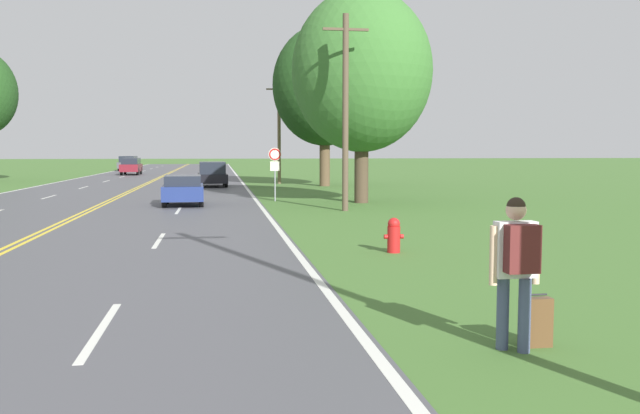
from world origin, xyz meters
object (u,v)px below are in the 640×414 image
car_maroon_suv_mid_near (131,166)px  suitcase (536,322)px  fire_hydrant (394,235)px  hitchhiker_person (516,258)px  tree_mid_treeline (362,71)px  car_black_van_approaching (212,174)px  car_dark_grey_van_mid_far (128,163)px  tree_behind_sign (325,86)px  traffic_sign (275,161)px  car_dark_blue_hatchback_nearest (183,189)px

car_maroon_suv_mid_near → suitcase: bearing=-169.4°
fire_hydrant → car_maroon_suv_mid_near: size_ratio=0.17×
hitchhiker_person → tree_mid_treeline: 23.43m
tree_mid_treeline → car_black_van_approaching: bearing=114.3°
fire_hydrant → car_dark_grey_van_mid_far: bearing=102.1°
suitcase → tree_behind_sign: size_ratio=0.06×
tree_mid_treeline → car_black_van_approaching: 17.31m
traffic_sign → car_maroon_suv_mid_near: 38.45m
car_maroon_suv_mid_near → car_dark_grey_van_mid_far: size_ratio=1.03×
car_maroon_suv_mid_near → car_dark_grey_van_mid_far: car_dark_grey_van_mid_far is taller
car_dark_blue_hatchback_nearest → suitcase: bearing=11.7°
fire_hydrant → suitcase: bearing=-91.9°
tree_behind_sign → car_dark_blue_hatchback_nearest: (-8.59, -15.01, -5.95)m
tree_mid_treeline → hitchhiker_person: bearing=-97.6°
traffic_sign → car_dark_grey_van_mid_far: traffic_sign is taller
car_dark_blue_hatchback_nearest → car_maroon_suv_mid_near: size_ratio=0.73×
traffic_sign → car_dark_grey_van_mid_far: (-13.16, 51.49, -0.98)m
tree_mid_treeline → car_dark_grey_van_mid_far: 55.84m
hitchhiker_person → car_dark_blue_hatchback_nearest: hitchhiker_person is taller
car_black_van_approaching → car_dark_grey_van_mid_far: bearing=-167.0°
tree_mid_treeline → tree_behind_sign: bearing=87.5°
fire_hydrant → car_dark_grey_van_mid_far: 69.43m
car_dark_blue_hatchback_nearest → car_dark_grey_van_mid_far: bearing=-172.1°
tree_mid_treeline → car_black_van_approaching: (-6.82, 15.09, -5.06)m
hitchhiker_person → traffic_sign: 24.23m
hitchhiker_person → fire_hydrant: bearing=-4.3°
car_black_van_approaching → hitchhiker_person: bearing=3.7°
car_dark_blue_hatchback_nearest → tree_mid_treeline: bearing=90.8°
suitcase → tree_behind_sign: tree_behind_sign is taller
car_black_van_approaching → car_maroon_suv_mid_near: car_maroon_suv_mid_near is taller
traffic_sign → car_dark_grey_van_mid_far: size_ratio=0.53×
tree_behind_sign → car_dark_blue_hatchback_nearest: size_ratio=3.00×
traffic_sign → car_dark_grey_van_mid_far: bearing=104.3°
hitchhiker_person → car_black_van_approaching: hitchhiker_person is taller
traffic_sign → car_maroon_suv_mid_near: bearing=106.7°
tree_behind_sign → car_black_van_approaching: 9.46m
hitchhiker_person → fire_hydrant: hitchhiker_person is taller
traffic_sign → tree_behind_sign: (4.44, 13.19, 4.78)m
fire_hydrant → traffic_sign: size_ratio=0.33×
car_black_van_approaching → car_dark_grey_van_mid_far: size_ratio=0.90×
tree_mid_treeline → suitcase: bearing=-96.8°
fire_hydrant → car_black_van_approaching: car_black_van_approaching is taller
car_dark_grey_van_mid_far → car_dark_blue_hatchback_nearest: bearing=-169.0°
traffic_sign → tree_behind_sign: bearing=71.4°
traffic_sign → car_black_van_approaching: bearing=102.5°
traffic_sign → car_dark_blue_hatchback_nearest: bearing=-156.3°
hitchhiker_person → car_dark_grey_van_mid_far: bearing=10.5°
suitcase → car_maroon_suv_mid_near: 62.06m
tree_mid_treeline → car_dark_blue_hatchback_nearest: size_ratio=2.68×
traffic_sign → tree_behind_sign: tree_behind_sign is taller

